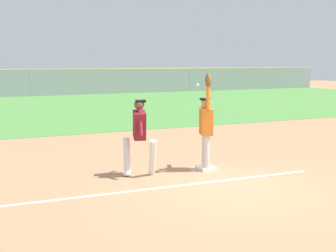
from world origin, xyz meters
name	(u,v)px	position (x,y,z in m)	size (l,w,h in m)	color
ground_plane	(236,189)	(0.00, 0.00, 0.00)	(79.03, 79.03, 0.00)	tan
outfield_grass	(57,108)	(0.00, 17.57, 0.01)	(52.31, 18.88, 0.01)	#549342
chalk_foul_line	(40,202)	(-3.73, 0.78, 0.00)	(12.00, 0.10, 0.01)	white
first_base	(206,168)	(0.27, 1.68, 0.04)	(0.38, 0.38, 0.08)	white
fielder	(206,123)	(0.24, 1.64, 1.12)	(0.42, 0.88, 2.28)	silver
runner	(139,132)	(-1.35, 1.83, 1.00)	(0.76, 0.83, 1.72)	white
baseball	(198,85)	(0.22, 2.04, 1.99)	(0.07, 0.07, 0.07)	white
outfield_fence	(30,83)	(0.00, 27.01, 0.99)	(52.39, 0.08, 1.98)	#93999E
parked_car_red	(4,86)	(-1.62, 29.14, 0.67)	(4.58, 2.49, 1.25)	#B21E1E
parked_car_green	(91,84)	(5.20, 29.38, 0.67)	(4.57, 2.46, 1.25)	#1E6B33
parked_car_blue	(157,82)	(11.25, 29.73, 0.67)	(4.44, 2.20, 1.25)	#23389E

